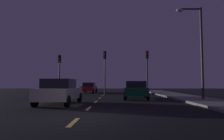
{
  "coord_description": "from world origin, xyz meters",
  "views": [
    {
      "loc": [
        1.37,
        -7.93,
        1.26
      ],
      "look_at": [
        0.99,
        14.76,
        2.79
      ],
      "focal_mm": 32.71,
      "sensor_mm": 36.0,
      "label": 1
    }
  ],
  "objects_px": {
    "traffic_signal_left": "(59,67)",
    "car_adjacent_lane": "(60,91)",
    "car_stopped_ahead": "(136,90)",
    "street_lamp_right": "(198,44)",
    "traffic_signal_center": "(105,64)",
    "traffic_signal_right": "(147,64)",
    "car_oncoming_far": "(89,88)"
  },
  "relations": [
    {
      "from": "traffic_signal_center",
      "to": "car_oncoming_far",
      "type": "relative_size",
      "value": 1.11
    },
    {
      "from": "traffic_signal_center",
      "to": "car_stopped_ahead",
      "type": "relative_size",
      "value": 1.14
    },
    {
      "from": "traffic_signal_left",
      "to": "car_adjacent_lane",
      "type": "bearing_deg",
      "value": -74.25
    },
    {
      "from": "traffic_signal_left",
      "to": "car_stopped_ahead",
      "type": "relative_size",
      "value": 1.03
    },
    {
      "from": "traffic_signal_left",
      "to": "car_stopped_ahead",
      "type": "distance_m",
      "value": 10.5
    },
    {
      "from": "traffic_signal_left",
      "to": "car_stopped_ahead",
      "type": "xyz_separation_m",
      "value": [
        8.18,
        -6.1,
        -2.47
      ]
    },
    {
      "from": "traffic_signal_center",
      "to": "street_lamp_right",
      "type": "height_order",
      "value": "street_lamp_right"
    },
    {
      "from": "car_oncoming_far",
      "to": "car_adjacent_lane",
      "type": "bearing_deg",
      "value": -89.05
    },
    {
      "from": "traffic_signal_center",
      "to": "car_adjacent_lane",
      "type": "height_order",
      "value": "traffic_signal_center"
    },
    {
      "from": "traffic_signal_right",
      "to": "street_lamp_right",
      "type": "relative_size",
      "value": 0.72
    },
    {
      "from": "traffic_signal_left",
      "to": "street_lamp_right",
      "type": "distance_m",
      "value": 15.03
    },
    {
      "from": "traffic_signal_right",
      "to": "car_adjacent_lane",
      "type": "bearing_deg",
      "value": -123.04
    },
    {
      "from": "traffic_signal_center",
      "to": "traffic_signal_right",
      "type": "height_order",
      "value": "traffic_signal_right"
    },
    {
      "from": "traffic_signal_center",
      "to": "car_adjacent_lane",
      "type": "relative_size",
      "value": 1.16
    },
    {
      "from": "traffic_signal_right",
      "to": "car_stopped_ahead",
      "type": "xyz_separation_m",
      "value": [
        -1.91,
        -6.1,
        -2.78
      ]
    },
    {
      "from": "traffic_signal_right",
      "to": "traffic_signal_left",
      "type": "bearing_deg",
      "value": -179.99
    },
    {
      "from": "traffic_signal_right",
      "to": "car_stopped_ahead",
      "type": "height_order",
      "value": "traffic_signal_right"
    },
    {
      "from": "traffic_signal_right",
      "to": "car_stopped_ahead",
      "type": "bearing_deg",
      "value": -107.4
    },
    {
      "from": "traffic_signal_left",
      "to": "car_adjacent_lane",
      "type": "distance_m",
      "value": 11.51
    },
    {
      "from": "traffic_signal_center",
      "to": "traffic_signal_right",
      "type": "bearing_deg",
      "value": 0.0
    },
    {
      "from": "traffic_signal_left",
      "to": "car_stopped_ahead",
      "type": "height_order",
      "value": "traffic_signal_left"
    },
    {
      "from": "traffic_signal_left",
      "to": "car_oncoming_far",
      "type": "relative_size",
      "value": 1.01
    },
    {
      "from": "traffic_signal_right",
      "to": "car_adjacent_lane",
      "type": "distance_m",
      "value": 13.2
    },
    {
      "from": "traffic_signal_left",
      "to": "car_adjacent_lane",
      "type": "xyz_separation_m",
      "value": [
        3.05,
        -10.82,
        -2.44
      ]
    },
    {
      "from": "car_adjacent_lane",
      "to": "car_oncoming_far",
      "type": "xyz_separation_m",
      "value": [
        -0.26,
        15.87,
        -0.05
      ]
    },
    {
      "from": "traffic_signal_right",
      "to": "street_lamp_right",
      "type": "height_order",
      "value": "street_lamp_right"
    },
    {
      "from": "traffic_signal_left",
      "to": "street_lamp_right",
      "type": "xyz_separation_m",
      "value": [
        12.58,
        -8.16,
        1.0
      ]
    },
    {
      "from": "street_lamp_right",
      "to": "car_adjacent_lane",
      "type": "bearing_deg",
      "value": -164.37
    },
    {
      "from": "traffic_signal_right",
      "to": "car_adjacent_lane",
      "type": "relative_size",
      "value": 1.17
    },
    {
      "from": "traffic_signal_right",
      "to": "car_oncoming_far",
      "type": "height_order",
      "value": "traffic_signal_right"
    },
    {
      "from": "car_stopped_ahead",
      "to": "street_lamp_right",
      "type": "height_order",
      "value": "street_lamp_right"
    },
    {
      "from": "car_adjacent_lane",
      "to": "car_stopped_ahead",
      "type": "bearing_deg",
      "value": 42.66
    }
  ]
}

